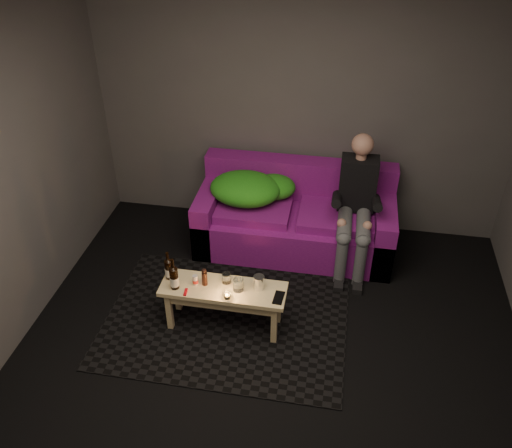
# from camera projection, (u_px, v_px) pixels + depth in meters

# --- Properties ---
(floor) EXTENTS (4.50, 4.50, 0.00)m
(floor) POSITION_uv_depth(u_px,v_px,m) (261.00, 388.00, 4.01)
(floor) COLOR black
(floor) RESTS_ON ground
(room) EXTENTS (4.50, 4.50, 4.50)m
(room) POSITION_uv_depth(u_px,v_px,m) (275.00, 162.00, 3.45)
(room) COLOR silver
(room) RESTS_ON ground
(rug) EXTENTS (2.02, 1.47, 0.01)m
(rug) POSITION_uv_depth(u_px,v_px,m) (226.00, 320.00, 4.58)
(rug) COLOR black
(rug) RESTS_ON floor
(sofa) EXTENTS (1.87, 0.84, 0.80)m
(sofa) POSITION_uv_depth(u_px,v_px,m) (295.00, 219.00, 5.31)
(sofa) COLOR #701079
(sofa) RESTS_ON floor
(green_blanket) EXTENTS (0.82, 0.56, 0.28)m
(green_blanket) POSITION_uv_depth(u_px,v_px,m) (250.00, 188.00, 5.18)
(green_blanket) COLOR #218C19
(green_blanket) RESTS_ON sofa
(person) EXTENTS (0.34, 0.78, 1.25)m
(person) POSITION_uv_depth(u_px,v_px,m) (356.00, 202.00, 4.90)
(person) COLOR black
(person) RESTS_ON sofa
(coffee_table) EXTENTS (1.01, 0.32, 0.41)m
(coffee_table) POSITION_uv_depth(u_px,v_px,m) (223.00, 294.00, 4.35)
(coffee_table) COLOR #D2BC7B
(coffee_table) RESTS_ON rug
(beer_bottle_a) EXTENTS (0.07, 0.07, 0.26)m
(beer_bottle_a) POSITION_uv_depth(u_px,v_px,m) (169.00, 269.00, 4.35)
(beer_bottle_a) COLOR black
(beer_bottle_a) RESTS_ON coffee_table
(beer_bottle_b) EXTENTS (0.07, 0.07, 0.28)m
(beer_bottle_b) POSITION_uv_depth(u_px,v_px,m) (174.00, 277.00, 4.25)
(beer_bottle_b) COLOR black
(beer_bottle_b) RESTS_ON coffee_table
(salt_shaker) EXTENTS (0.05, 0.05, 0.09)m
(salt_shaker) POSITION_uv_depth(u_px,v_px,m) (195.00, 280.00, 4.31)
(salt_shaker) COLOR silver
(salt_shaker) RESTS_ON coffee_table
(pepper_mill) EXTENTS (0.05, 0.05, 0.12)m
(pepper_mill) POSITION_uv_depth(u_px,v_px,m) (205.00, 279.00, 4.30)
(pepper_mill) COLOR black
(pepper_mill) RESTS_ON coffee_table
(tumbler_back) EXTENTS (0.09, 0.09, 0.09)m
(tumbler_back) POSITION_uv_depth(u_px,v_px,m) (227.00, 278.00, 4.33)
(tumbler_back) COLOR white
(tumbler_back) RESTS_ON coffee_table
(tealight) EXTENTS (0.05, 0.05, 0.04)m
(tealight) POSITION_uv_depth(u_px,v_px,m) (227.00, 296.00, 4.20)
(tealight) COLOR white
(tealight) RESTS_ON coffee_table
(tumbler_front) EXTENTS (0.09, 0.09, 0.10)m
(tumbler_front) POSITION_uv_depth(u_px,v_px,m) (238.00, 285.00, 4.25)
(tumbler_front) COLOR white
(tumbler_front) RESTS_ON coffee_table
(steel_cup) EXTENTS (0.09, 0.09, 0.12)m
(steel_cup) POSITION_uv_depth(u_px,v_px,m) (259.00, 282.00, 4.27)
(steel_cup) COLOR silver
(steel_cup) RESTS_ON coffee_table
(smartphone) EXTENTS (0.09, 0.16, 0.01)m
(smartphone) POSITION_uv_depth(u_px,v_px,m) (279.00, 298.00, 4.20)
(smartphone) COLOR black
(smartphone) RESTS_ON coffee_table
(red_lighter) EXTENTS (0.03, 0.08, 0.01)m
(red_lighter) POSITION_uv_depth(u_px,v_px,m) (186.00, 292.00, 4.25)
(red_lighter) COLOR red
(red_lighter) RESTS_ON coffee_table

